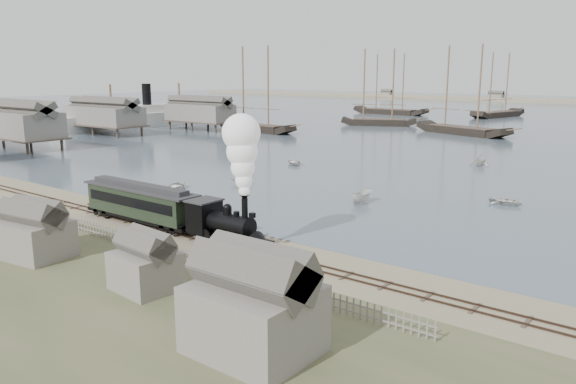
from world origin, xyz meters
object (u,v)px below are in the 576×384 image
Objects in this scene: passenger_coach at (140,202)px; steamship at (147,105)px; beached_dinghy at (217,226)px; locomotive at (237,190)px.

steamship is (-77.53, 62.48, 3.42)m from passenger_coach.
passenger_coach is 3.29× the size of beached_dinghy.
passenger_coach is 8.00m from beached_dinghy.
steamship reaches higher than beached_dinghy.
locomotive is at bearing -0.00° from passenger_coach.
beached_dinghy is (7.39, 2.56, -1.68)m from passenger_coach.
locomotive is 12.53m from passenger_coach.
locomotive reaches higher than beached_dinghy.
beached_dinghy is at bearing -121.27° from steamship.
steamship is at bearing 145.16° from locomotive.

